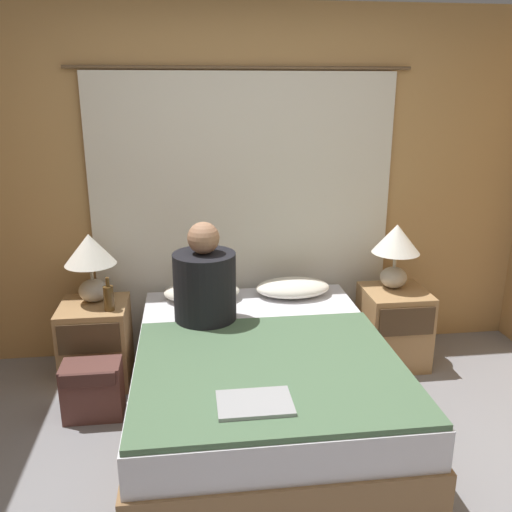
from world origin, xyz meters
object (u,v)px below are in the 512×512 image
Objects in this scene: lamp_right at (396,246)px; person_left_in_bed at (205,284)px; nightstand_left at (96,343)px; laptop_on_bed at (255,403)px; nightstand_right at (393,327)px; pillow_left at (202,292)px; backpack_on_floor at (92,387)px; pillow_right at (293,288)px; bed at (262,385)px; beer_bottle_on_left_stand at (109,298)px; lamp_left at (90,257)px.

person_left_in_bed reaches higher than lamp_right.
laptop_on_bed is (0.93, -1.30, 0.27)m from nightstand_left.
nightstand_left is at bearing -178.12° from lamp_right.
pillow_left is at bearing 175.38° from nightstand_right.
backpack_on_floor is (-2.07, -0.51, -0.67)m from lamp_right.
bed is at bearing -113.34° from pillow_right.
nightstand_right is at bearing 3.12° from beer_bottle_on_left_stand.
beer_bottle_on_left_stand is 0.63× the size of backpack_on_floor.
lamp_left is 1.68m from laptop_on_bed.
beer_bottle_on_left_stand is at bearing 150.19° from bed.
backpack_on_floor is (-0.09, -0.33, -0.45)m from beer_bottle_on_left_stand.
bed is 1.41m from lamp_left.
lamp_left reaches higher than beer_bottle_on_left_stand.
nightstand_right is at bearing -90.00° from lamp_right.
laptop_on_bed is (-1.18, -1.30, 0.27)m from nightstand_right.
backpack_on_floor is (-0.69, -0.55, -0.38)m from pillow_left.
pillow_right is (0.32, 0.75, 0.32)m from bed.
person_left_in_bed is (0.74, -0.35, -0.09)m from lamp_left.
lamp_left is 0.31m from beer_bottle_on_left_stand.
lamp_left is 2.10m from lamp_right.
lamp_right reaches higher than nightstand_left.
lamp_right is at bearing 90.00° from nightstand_right.
person_left_in_bed is 2.92× the size of beer_bottle_on_left_stand.
bed is 0.88m from pillow_right.
bed is 3.61× the size of pillow_right.
lamp_right is 0.88× the size of pillow_right.
beer_bottle_on_left_stand reaches higher than pillow_right.
person_left_in_bed is at bearing -148.45° from pillow_right.
lamp_right reaches higher than pillow_left.
nightstand_right is at bearing -4.62° from pillow_left.
lamp_left is (-2.10, 0.07, 0.59)m from nightstand_right.
beer_bottle_on_left_stand reaches higher than nightstand_right.
backpack_on_floor is at bearing -166.13° from lamp_right.
pillow_right is at bearing 72.34° from laptop_on_bed.
laptop_on_bed reaches higher than nightstand_right.
lamp_left is at bearing 180.00° from lamp_right.
pillow_left is 0.81× the size of person_left_in_bed.
backpack_on_floor is at bearing 135.97° from laptop_on_bed.
beer_bottle_on_left_stand reaches higher than bed.
bed is at bearing 79.23° from laptop_on_bed.
nightstand_left is at bearing -90.00° from lamp_left.
lamp_right is (1.05, 0.71, 0.61)m from bed.
lamp_left is 1.41m from pillow_right.
pillow_left is 0.96m from backpack_on_floor.
pillow_right is (1.38, 0.11, 0.30)m from nightstand_left.
nightstand_right is at bearing 31.26° from bed.
lamp_left reaches higher than bed.
nightstand_left is 1.06× the size of pillow_right.
pillow_left is at bearing 178.24° from lamp_right.
person_left_in_bed is at bearing -25.18° from lamp_left.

